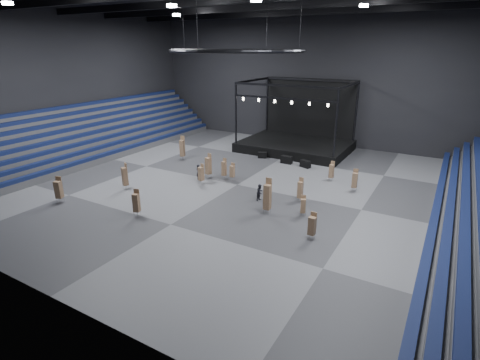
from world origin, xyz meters
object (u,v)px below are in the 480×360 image
Objects in this scene: chair_stack_2 at (59,189)px; flight_case_right at (305,164)px; chair_stack_13 at (201,173)px; crew_member at (260,192)px; chair_stack_8 at (208,165)px; chair_stack_0 at (232,171)px; flight_case_mid at (287,160)px; chair_stack_4 at (303,205)px; chair_stack_3 at (355,180)px; chair_stack_6 at (332,171)px; chair_stack_1 at (136,202)px; stage at (297,139)px; chair_stack_5 at (300,189)px; chair_stack_9 at (125,176)px; flight_case_left at (262,155)px; man_center at (198,172)px; chair_stack_10 at (312,225)px; chair_stack_12 at (224,168)px; chair_stack_7 at (267,196)px; chair_stack_11 at (182,148)px.

flight_case_right is at bearing 31.80° from chair_stack_2.
crew_member is (7.20, -0.86, -0.35)m from chair_stack_13.
chair_stack_8 is 8.19m from crew_member.
chair_stack_0 is 3.38m from chair_stack_13.
chair_stack_0 is (-2.60, -8.41, 0.55)m from flight_case_mid.
chair_stack_0 reaches higher than flight_case_mid.
chair_stack_3 is at bearing 53.56° from chair_stack_4.
flight_case_mid reaches higher than flight_case_right.
chair_stack_3 reaches higher than chair_stack_6.
chair_stack_6 is at bearing -27.62° from flight_case_mid.
chair_stack_2 is 0.90× the size of chair_stack_8.
chair_stack_2 is (-8.13, -1.39, 0.06)m from chair_stack_1.
chair_stack_3 reaches higher than chair_stack_0.
flight_case_right is (3.93, -7.20, -1.04)m from stage.
chair_stack_9 is at bearing -161.00° from chair_stack_5.
chair_stack_13 is at bearing -163.84° from chair_stack_3.
chair_stack_6 reaches higher than flight_case_left.
man_center is at bearing -101.25° from flight_case_left.
chair_stack_10 is (3.37, -6.28, -0.04)m from chair_stack_5.
man_center reaches higher than crew_member.
flight_case_mid is at bearing 118.82° from chair_stack_5.
chair_stack_12 is (-1.02, -0.01, 0.15)m from chair_stack_0.
chair_stack_4 is 4.82m from crew_member.
stage is 5.27× the size of chair_stack_9.
stage is 7.63× the size of chair_stack_4.
chair_stack_1 is 1.04× the size of chair_stack_12.
stage is at bearing 90.26° from chair_stack_9.
chair_stack_8 is 1.71m from chair_stack_12.
chair_stack_7 is (-1.40, -3.92, 0.43)m from chair_stack_5.
stage is 11.27× the size of flight_case_right.
flight_case_right is 0.39× the size of chair_stack_7.
chair_stack_0 is 10.86m from chair_stack_9.
chair_stack_0 is at bearing -83.57° from flight_case_left.
flight_case_right is (2.53, -0.37, -0.04)m from flight_case_mid.
chair_stack_0 is at bearing 27.04° from chair_stack_8.
chair_stack_13 is 1.37× the size of crew_member.
chair_stack_5 reaches higher than chair_stack_4.
chair_stack_1 is 20.51m from chair_stack_3.
chair_stack_3 is 22.49m from chair_stack_9.
flight_case_left is 0.50× the size of chair_stack_3.
chair_stack_12 is (6.78, 7.53, -0.20)m from chair_stack_9.
flight_case_mid is 0.74× the size of chair_stack_0.
man_center reaches higher than flight_case_mid.
chair_stack_7 is (6.94, -5.82, 0.60)m from chair_stack_0.
flight_case_right is 0.58× the size of chair_stack_13.
stage is at bearing 101.58° from flight_case_mid.
chair_stack_3 is 3.39m from chair_stack_6.
chair_stack_11 is 8.05m from man_center.
chair_stack_12 is (-10.15, -5.00, 0.04)m from chair_stack_6.
chair_stack_7 reaches higher than chair_stack_11.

